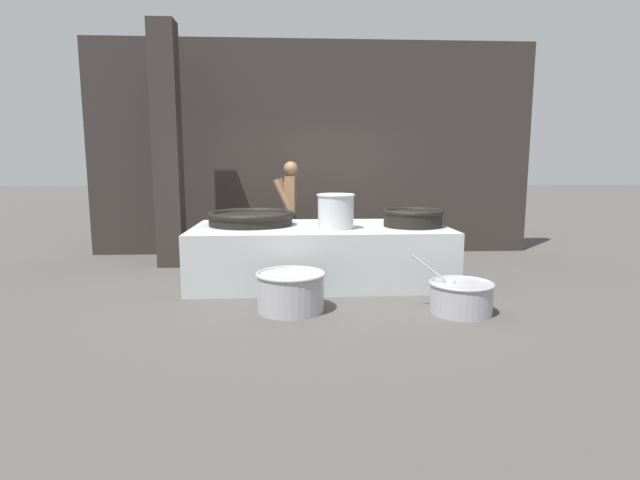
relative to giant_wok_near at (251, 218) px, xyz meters
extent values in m
plane|color=#474442|center=(0.95, -0.17, -0.87)|extent=(60.00, 60.00, 0.00)
cube|color=#2D2826|center=(0.95, 2.15, 1.00)|extent=(7.89, 0.24, 3.74)
cube|color=#2D2826|center=(-1.35, 1.04, 1.00)|extent=(0.39, 0.39, 3.74)
cube|color=#B2B7B7|center=(0.95, -0.17, -0.49)|extent=(3.45, 1.69, 0.77)
cylinder|color=black|center=(0.00, 0.00, -0.03)|extent=(1.15, 1.15, 0.15)
torus|color=black|center=(0.00, 0.00, 0.04)|extent=(1.20, 1.20, 0.09)
cylinder|color=black|center=(2.21, -0.29, 0.00)|extent=(0.79, 0.79, 0.20)
torus|color=black|center=(2.21, -0.29, 0.10)|extent=(0.82, 0.82, 0.06)
cylinder|color=#B7B7BC|center=(1.14, -0.47, 0.12)|extent=(0.47, 0.47, 0.44)
torus|color=#B7B7BC|center=(1.14, -0.47, 0.34)|extent=(0.50, 0.50, 0.03)
cylinder|color=brown|center=(0.55, 1.10, -0.47)|extent=(0.12, 0.12, 0.81)
cylinder|color=brown|center=(0.57, 1.27, -0.47)|extent=(0.12, 0.12, 0.81)
cube|color=#4C663F|center=(0.56, 1.19, -0.31)|extent=(0.22, 0.27, 0.53)
cube|color=brown|center=(0.56, 1.19, 0.24)|extent=(0.21, 0.51, 0.60)
cylinder|color=brown|center=(0.43, 0.95, 0.24)|extent=(0.34, 0.13, 0.55)
cylinder|color=brown|center=(0.48, 1.44, 0.24)|extent=(0.34, 0.13, 0.55)
sphere|color=brown|center=(0.56, 1.19, 0.66)|extent=(0.23, 0.23, 0.23)
cylinder|color=#9E9EA3|center=(2.41, -1.75, -0.71)|extent=(0.67, 0.67, 0.33)
torus|color=#9E9EA3|center=(2.41, -1.75, -0.54)|extent=(0.70, 0.70, 0.03)
cylinder|color=#6B9347|center=(2.41, -1.75, -0.64)|extent=(0.59, 0.59, 0.08)
sphere|color=#9E9EA3|center=(2.30, -1.71, -0.56)|extent=(0.12, 0.12, 0.12)
cylinder|color=#9E9EA3|center=(2.10, -1.63, -0.41)|extent=(0.43, 0.18, 0.33)
cylinder|color=#9E9EA3|center=(0.55, -1.56, -0.67)|extent=(0.73, 0.73, 0.42)
torus|color=#9E9EA3|center=(0.55, -1.56, -0.46)|extent=(0.77, 0.77, 0.04)
cylinder|color=tan|center=(0.55, -1.56, -0.57)|extent=(0.65, 0.65, 0.10)
camera|label=1|loc=(0.57, -6.94, 0.75)|focal=28.00mm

